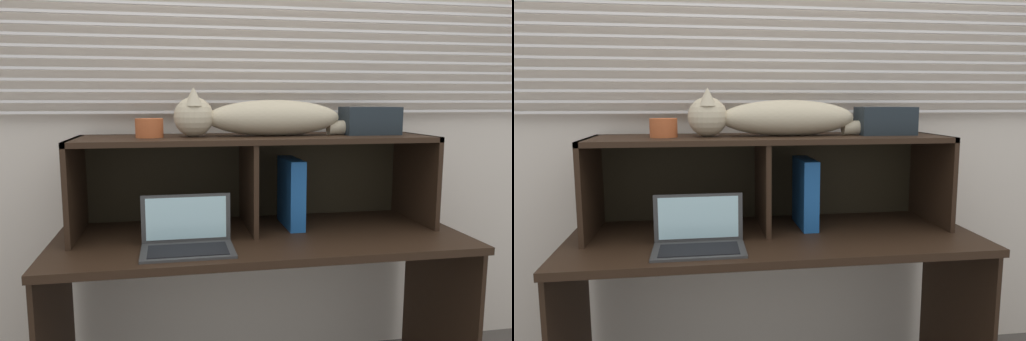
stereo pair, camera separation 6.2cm
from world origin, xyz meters
The scene contains 9 objects.
back_panel_with_blinds centered at (0.00, 0.55, 1.26)m, with size 4.40×0.08×2.50m.
desk centered at (0.00, 0.18, 0.59)m, with size 1.65×0.66×0.72m.
hutch_shelf_unit centered at (0.00, 0.33, 1.00)m, with size 1.49×0.41×0.39m.
cat centered at (0.02, 0.30, 1.19)m, with size 0.96×0.18×0.20m.
laptop centered at (-0.30, 0.03, 0.76)m, with size 0.33×0.21×0.19m.
binder_upright centered at (0.15, 0.30, 0.86)m, with size 0.06×0.25×0.29m, color #1A5096.
book_stack centered at (-0.28, 0.29, 0.75)m, with size 0.20×0.25×0.07m.
small_basket centered at (-0.44, 0.30, 1.15)m, with size 0.11×0.11×0.08m, color #B25229.
storage_box centered at (0.51, 0.30, 1.17)m, with size 0.24×0.14×0.12m, color #1C252A.
Camera 1 is at (-0.36, -1.67, 1.26)m, focal length 33.42 mm.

